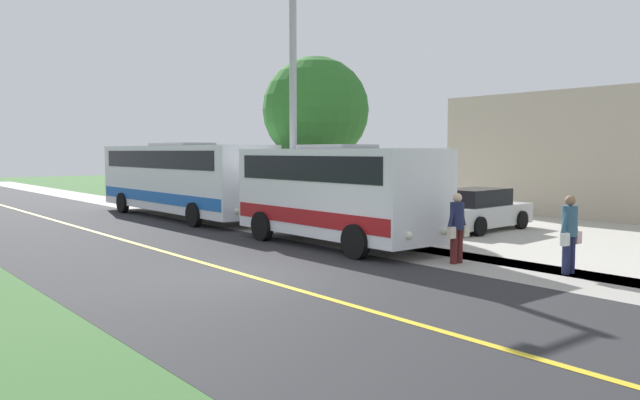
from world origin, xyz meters
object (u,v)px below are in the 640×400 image
object	(u,v)px
tree_curbside	(316,110)
transit_bus_rear	(182,177)
shuttle_bus_front	(337,190)
street_light_pole	(290,93)
pedestrian_with_bags	(569,232)
pedestrian_waiting	(457,226)
parked_car_near	(477,210)

from	to	relation	value
tree_curbside	transit_bus_rear	bearing A→B (deg)	-61.41
shuttle_bus_front	street_light_pole	xyz separation A→B (m)	(-0.40, -2.82, 3.03)
shuttle_bus_front	tree_curbside	distance (m)	6.09
shuttle_bus_front	tree_curbside	size ratio (longest dim) A/B	1.12
transit_bus_rear	pedestrian_with_bags	xyz separation A→B (m)	(-1.21, 16.49, -0.74)
shuttle_bus_front	pedestrian_with_bags	xyz separation A→B (m)	(-1.25, 6.55, -0.66)
shuttle_bus_front	pedestrian_waiting	xyz separation A→B (m)	(-0.34, 4.13, -0.68)
pedestrian_waiting	shuttle_bus_front	bearing A→B (deg)	-85.36
shuttle_bus_front	transit_bus_rear	distance (m)	9.94
pedestrian_with_bags	transit_bus_rear	bearing A→B (deg)	-85.79
transit_bus_rear	parked_car_near	size ratio (longest dim) A/B	2.42
street_light_pole	parked_car_near	distance (m)	7.63
transit_bus_rear	pedestrian_with_bags	distance (m)	16.56
pedestrian_with_bags	pedestrian_waiting	world-z (taller)	pedestrian_with_bags
pedestrian_with_bags	street_light_pole	world-z (taller)	street_light_pole
transit_bus_rear	street_light_pole	size ratio (longest dim) A/B	1.30
pedestrian_waiting	tree_curbside	xyz separation A→B (m)	(-2.58, -8.78, 3.33)
pedestrian_waiting	transit_bus_rear	bearing A→B (deg)	-88.77
pedestrian_with_bags	parked_car_near	distance (m)	7.82
pedestrian_waiting	parked_car_near	bearing A→B (deg)	-146.99
transit_bus_rear	parked_car_near	xyz separation A→B (m)	(-6.04, 10.35, -1.01)
transit_bus_rear	tree_curbside	xyz separation A→B (m)	(-2.88, 5.29, 2.57)
pedestrian_waiting	street_light_pole	world-z (taller)	street_light_pole
street_light_pole	tree_curbside	bearing A→B (deg)	-143.99
shuttle_bus_front	transit_bus_rear	xyz separation A→B (m)	(-0.03, -9.94, 0.08)
street_light_pole	tree_curbside	world-z (taller)	street_light_pole
street_light_pole	pedestrian_waiting	bearing A→B (deg)	89.46
shuttle_bus_front	street_light_pole	bearing A→B (deg)	-98.10
pedestrian_waiting	parked_car_near	distance (m)	6.85
pedestrian_with_bags	street_light_pole	bearing A→B (deg)	-84.85
pedestrian_with_bags	tree_curbside	size ratio (longest dim) A/B	0.28
pedestrian_with_bags	street_light_pole	xyz separation A→B (m)	(0.84, -9.37, 3.69)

